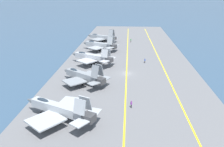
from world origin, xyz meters
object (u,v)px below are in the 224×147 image
Objects in this scene: parked_jet_third at (83,76)px; crew_blue_vest at (145,60)px; parked_jet_fourth at (92,57)px; parked_jet_fifth at (100,45)px; parked_jet_sixth at (102,37)px; crew_purple_vest at (131,104)px; parked_jet_second at (59,109)px; crew_green_vest at (131,40)px.

parked_jet_third is 8.82× the size of crew_blue_vest.
parked_jet_fourth reaches higher than crew_blue_vest.
parked_jet_third is at bearing -179.81° from parked_jet_fifth.
parked_jet_sixth is 70.37m from crew_purple_vest.
crew_green_vest is at bearing -10.87° from parked_jet_second.
crew_purple_vest is at bearing 171.68° from crew_blue_vest.
parked_jet_third is at bearing -178.79° from parked_jet_fourth.
parked_jet_sixth is 8.87× the size of crew_green_vest.
parked_jet_fourth is at bearing 179.27° from parked_jet_fifth.
crew_purple_vest is at bearing -165.56° from parked_jet_fifth.
parked_jet_fifth reaches higher than parked_jet_third.
parked_jet_third reaches higher than crew_green_vest.
crew_blue_vest is (2.95, -18.35, -1.75)m from parked_jet_fourth.
crew_purple_vest is at bearing -66.24° from parked_jet_second.
crew_blue_vest is at bearing -133.03° from parked_jet_fifth.
parked_jet_third is at bearing -178.88° from parked_jet_sixth.
parked_jet_fourth is 9.66× the size of crew_purple_vest.
parked_jet_sixth is (55.67, 1.09, 0.03)m from parked_jet_third.
parked_jet_third is 55.68m from parked_jet_sixth.
parked_jet_sixth is 9.40× the size of crew_purple_vest.
crew_blue_vest is (20.79, -17.98, -1.41)m from parked_jet_third.
crew_blue_vest is (-16.90, -18.10, -1.54)m from parked_jet_fifth.
parked_jet_third reaches higher than parked_jet_fourth.
parked_jet_fourth is (37.34, -0.80, 0.17)m from parked_jet_second.
parked_jet_fifth reaches higher than parked_jet_fourth.
parked_jet_fifth is 18.01m from parked_jet_sixth.
crew_green_vest is at bearing -91.58° from parked_jet_sixth.
crew_blue_vest is at bearing -172.09° from crew_green_vest.
parked_jet_fifth is (57.18, -1.05, -0.04)m from parked_jet_second.
parked_jet_fifth reaches higher than crew_blue_vest.
parked_jet_fifth is 22.10m from crew_green_vest.
parked_jet_fourth is (17.84, 0.38, 0.34)m from parked_jet_third.
parked_jet_fourth is at bearing 160.09° from crew_green_vest.
parked_jet_fifth is at bearing 46.97° from crew_blue_vest.
parked_jet_fifth reaches higher than parked_jet_sixth.
crew_purple_vest is 68.54m from crew_green_vest.
parked_jet_second is at bearing 154.58° from crew_blue_vest.
parked_jet_sixth is 14.34m from crew_green_vest.
crew_blue_vest is 34.41m from crew_purple_vest.
parked_jet_second is 19.53m from parked_jet_third.
parked_jet_fifth is at bearing -176.93° from parked_jet_sixth.
parked_jet_fourth is at bearing 1.21° from parked_jet_third.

